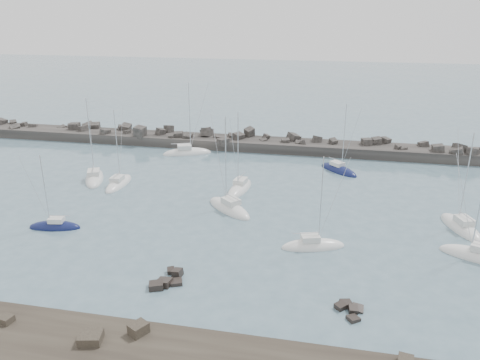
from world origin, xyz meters
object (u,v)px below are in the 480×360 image
object	(u,v)px
sailboat_4	(187,153)
sailboat_5	(229,209)
sailboat_2	(55,227)
sailboat_10	(461,228)
sailboat_7	(313,246)
sailboat_9	(477,257)
sailboat_6	(240,189)
sailboat_1	(94,178)
sailboat_8	(339,170)
sailboat_3	(119,184)

from	to	relation	value
sailboat_4	sailboat_5	distance (m)	26.70
sailboat_2	sailboat_10	world-z (taller)	sailboat_10
sailboat_7	sailboat_9	distance (m)	17.42
sailboat_6	sailboat_1	bearing A→B (deg)	-179.65
sailboat_4	sailboat_6	xyz separation A→B (m)	(13.18, -15.81, -0.00)
sailboat_2	sailboat_6	distance (m)	25.89
sailboat_5	sailboat_8	world-z (taller)	sailboat_5
sailboat_5	sailboat_1	bearing A→B (deg)	162.87
sailboat_3	sailboat_8	bearing A→B (deg)	22.02
sailboat_4	sailboat_9	bearing A→B (deg)	-35.67
sailboat_2	sailboat_7	world-z (taller)	sailboat_7
sailboat_3	sailboat_6	size ratio (longest dim) A/B	0.97
sailboat_5	sailboat_10	world-z (taller)	sailboat_5
sailboat_5	sailboat_9	size ratio (longest dim) A/B	1.10
sailboat_5	sailboat_6	size ratio (longest dim) A/B	1.06
sailboat_4	sailboat_9	size ratio (longest dim) A/B	1.14
sailboat_4	sailboat_8	world-z (taller)	sailboat_4
sailboat_8	sailboat_6	bearing A→B (deg)	-140.85
sailboat_2	sailboat_10	bearing A→B (deg)	11.26
sailboat_7	sailboat_8	xyz separation A→B (m)	(2.62, 27.19, -0.00)
sailboat_4	sailboat_7	world-z (taller)	sailboat_4
sailboat_1	sailboat_6	world-z (taller)	sailboat_1
sailboat_2	sailboat_3	world-z (taller)	sailboat_3
sailboat_1	sailboat_5	distance (m)	24.42
sailboat_9	sailboat_10	distance (m)	7.17
sailboat_8	sailboat_5	bearing A→B (deg)	-126.74
sailboat_6	sailboat_8	world-z (taller)	sailboat_6
sailboat_5	sailboat_6	distance (m)	7.34
sailboat_1	sailboat_4	world-z (taller)	sailboat_4
sailboat_8	sailboat_3	bearing A→B (deg)	-157.98
sailboat_1	sailboat_2	bearing A→B (deg)	-77.66
sailboat_3	sailboat_10	bearing A→B (deg)	-6.84
sailboat_6	sailboat_7	xyz separation A→B (m)	(11.63, -15.59, -0.01)
sailboat_5	sailboat_9	xyz separation A→B (m)	(28.90, -7.14, 0.00)
sailboat_2	sailboat_5	xyz separation A→B (m)	(19.66, 9.64, 0.02)
sailboat_2	sailboat_5	distance (m)	21.89
sailboat_5	sailboat_8	xyz separation A→B (m)	(14.14, 18.94, -0.02)
sailboat_8	sailboat_9	world-z (taller)	sailboat_9
sailboat_1	sailboat_8	bearing A→B (deg)	17.40
sailboat_4	sailboat_7	distance (m)	40.02
sailboat_6	sailboat_8	size ratio (longest dim) A/B	1.04
sailboat_2	sailboat_4	world-z (taller)	sailboat_4
sailboat_7	sailboat_5	bearing A→B (deg)	144.40
sailboat_1	sailboat_2	xyz separation A→B (m)	(3.68, -16.83, -0.01)
sailboat_4	sailboat_6	size ratio (longest dim) A/B	1.11
sailboat_8	sailboat_9	xyz separation A→B (m)	(14.76, -26.08, 0.02)
sailboat_2	sailboat_3	size ratio (longest dim) A/B	0.82
sailboat_2	sailboat_4	size ratio (longest dim) A/B	0.72
sailboat_2	sailboat_3	distance (m)	15.39
sailboat_1	sailboat_3	world-z (taller)	sailboat_1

